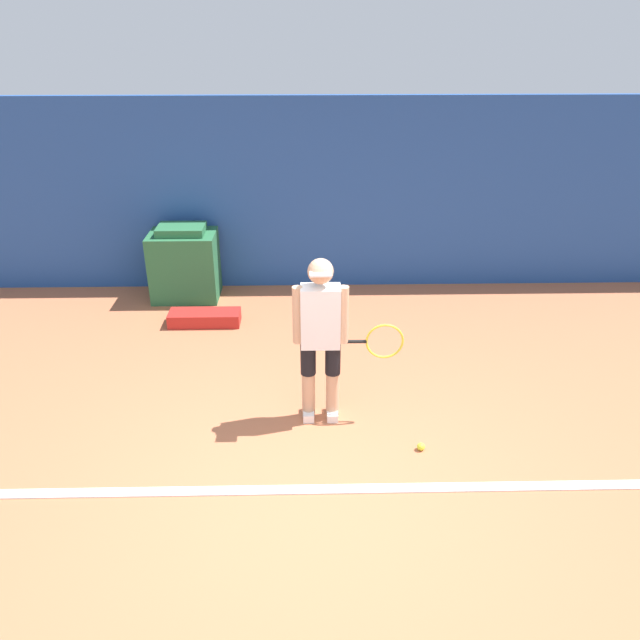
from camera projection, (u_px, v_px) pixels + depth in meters
The scene contains 7 objects.
ground_plane at pixel (308, 493), 4.88m from camera, with size 24.00×24.00×0.00m, color #B76642.
back_wall at pixel (306, 196), 8.11m from camera, with size 24.00×0.10×2.49m.
court_baseline at pixel (308, 490), 4.91m from camera, with size 21.60×0.10×0.01m.
tennis_player at pixel (322, 334), 5.43m from camera, with size 0.98×0.28×1.56m.
tennis_ball at pixel (421, 447), 5.35m from camera, with size 0.07×0.07×0.07m.
covered_chair at pixel (185, 264), 8.06m from camera, with size 0.85×0.61×0.98m.
equipment_bag at pixel (205, 318), 7.50m from camera, with size 0.85×0.30×0.16m.
Camera 1 is at (0.01, -3.77, 3.38)m, focal length 35.00 mm.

